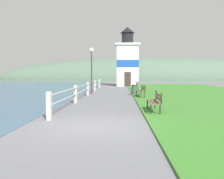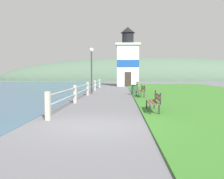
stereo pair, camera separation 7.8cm
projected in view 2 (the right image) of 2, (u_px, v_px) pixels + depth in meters
The scene contains 10 objects.
ground_plane at pixel (92, 126), 8.22m from camera, with size 160.00×160.00×0.00m, color slate.
grass_verge at pixel (202, 94), 21.27m from camera, with size 12.00×40.18×0.06m.
seawall_railing at pixel (88, 88), 20.11m from camera, with size 0.18×21.95×1.07m.
park_bench_near at pixel (154, 100), 11.19m from camera, with size 0.50×1.82×0.94m.
park_bench_midway at pixel (141, 90), 18.36m from camera, with size 0.56×1.77×0.94m.
park_bench_far at pixel (136, 85), 26.65m from camera, with size 0.54×1.88×0.94m.
lighthouse at pixel (128, 61), 35.64m from camera, with size 3.45×3.45×8.39m.
trash_bin at pixel (134, 90), 20.57m from camera, with size 0.54×0.54×0.84m.
lamp_post at pixel (92, 62), 21.37m from camera, with size 0.36×0.36×3.96m.
distant_hillside at pixel (149, 81), 64.55m from camera, with size 80.00×16.00×12.00m.
Camera 2 is at (0.98, -8.10, 1.73)m, focal length 40.00 mm.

